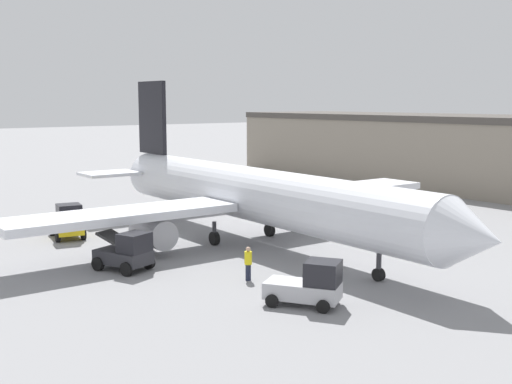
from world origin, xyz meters
name	(u,v)px	position (x,y,z in m)	size (l,w,h in m)	color
ground_plane	(256,244)	(0.00, 0.00, 0.00)	(400.00, 400.00, 0.00)	gray
airplane	(248,194)	(-0.96, 0.02, 3.32)	(37.49, 32.73, 11.19)	silver
ground_crew_worker	(248,262)	(6.65, -5.65, 0.98)	(0.41, 0.41, 1.84)	#1E2338
baggage_tug	(68,222)	(-9.54, -9.29, 1.16)	(3.75, 2.59, 2.53)	yellow
belt_loader_truck	(126,252)	(0.79, -9.91, 1.07)	(3.55, 3.01, 2.24)	#2D2D33
pushback_tug	(309,285)	(11.84, -5.95, 1.00)	(3.86, 3.30, 2.20)	#B2B2B7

